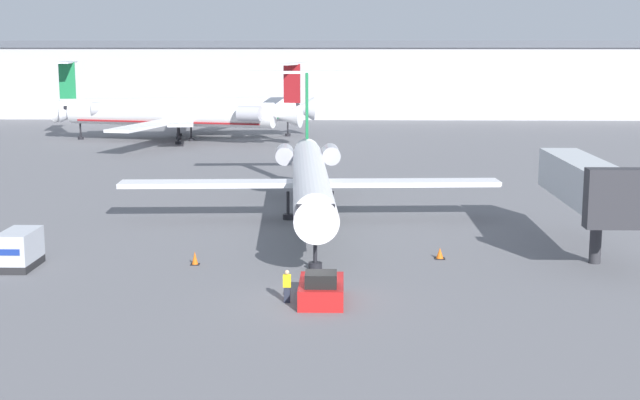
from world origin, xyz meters
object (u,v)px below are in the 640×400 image
(pushback_tug, at_px, (321,289))
(traffic_cone_left, at_px, (195,258))
(airplane_main, at_px, (310,175))
(jet_bridge, at_px, (585,183))
(airplane_parked_far_right, at_px, (186,110))
(traffic_cone_right, at_px, (440,254))
(airplane_parked_far_left, at_px, (177,114))
(worker_near_tug, at_px, (287,286))
(luggage_cart, at_px, (20,249))

(pushback_tug, xyz_separation_m, traffic_cone_left, (-7.76, 7.57, -0.26))
(airplane_main, xyz_separation_m, pushback_tug, (1.35, -21.11, -2.85))
(traffic_cone_left, distance_m, jet_bridge, 24.69)
(airplane_main, relative_size, pushback_tug, 8.16)
(traffic_cone_left, bearing_deg, airplane_parked_far_right, 100.33)
(traffic_cone_right, xyz_separation_m, airplane_parked_far_left, (-28.26, 65.57, 3.56))
(worker_near_tug, bearing_deg, pushback_tug, 6.78)
(airplane_main, distance_m, traffic_cone_left, 15.30)
(luggage_cart, height_order, traffic_cone_left, luggage_cart)
(pushback_tug, height_order, airplane_parked_far_left, airplane_parked_far_left)
(luggage_cart, distance_m, traffic_cone_left, 10.24)
(airplane_main, bearing_deg, pushback_tug, -86.35)
(luggage_cart, height_order, traffic_cone_right, luggage_cart)
(worker_near_tug, bearing_deg, jet_bridge, 33.06)
(airplane_main, distance_m, jet_bridge, 20.08)
(pushback_tug, bearing_deg, luggage_cart, 159.95)
(airplane_main, height_order, airplane_parked_far_right, airplane_parked_far_right)
(traffic_cone_right, distance_m, jet_bridge, 10.31)
(traffic_cone_right, bearing_deg, pushback_tug, -126.76)
(worker_near_tug, height_order, traffic_cone_left, worker_near_tug)
(pushback_tug, xyz_separation_m, jet_bridge, (16.27, 11.52, 3.81))
(airplane_main, height_order, airplane_parked_far_left, airplane_parked_far_left)
(jet_bridge, bearing_deg, airplane_main, 151.45)
(airplane_main, bearing_deg, worker_near_tug, -91.08)
(airplane_main, height_order, traffic_cone_right, airplane_main)
(worker_near_tug, distance_m, airplane_parked_far_right, 83.87)
(pushback_tug, height_order, airplane_parked_far_right, airplane_parked_far_right)
(pushback_tug, height_order, luggage_cart, luggage_cart)
(luggage_cart, relative_size, traffic_cone_right, 5.03)
(traffic_cone_left, bearing_deg, worker_near_tug, -52.30)
(airplane_main, relative_size, jet_bridge, 2.37)
(airplane_main, xyz_separation_m, worker_near_tug, (-0.40, -21.32, -2.60))
(traffic_cone_left, relative_size, traffic_cone_right, 1.17)
(airplane_parked_far_left, bearing_deg, traffic_cone_right, -66.68)
(worker_near_tug, distance_m, jet_bridge, 21.80)
(traffic_cone_left, height_order, traffic_cone_right, traffic_cone_left)
(luggage_cart, distance_m, airplane_parked_far_left, 68.61)
(luggage_cart, height_order, worker_near_tug, luggage_cart)
(worker_near_tug, relative_size, jet_bridge, 0.12)
(airplane_parked_far_left, bearing_deg, jet_bridge, -59.45)
(pushback_tug, distance_m, airplane_parked_far_right, 84.10)
(pushback_tug, bearing_deg, jet_bridge, 35.30)
(airplane_parked_far_right, bearing_deg, luggage_cart, -87.49)
(worker_near_tug, xyz_separation_m, airplane_parked_far_left, (-19.46, 75.22, 3.00))
(airplane_parked_far_right, distance_m, jet_bridge, 79.23)
(traffic_cone_right, bearing_deg, jet_bridge, 12.67)
(jet_bridge, bearing_deg, airplane_parked_far_left, 120.55)
(worker_near_tug, bearing_deg, airplane_main, 88.92)
(worker_near_tug, bearing_deg, traffic_cone_left, 127.70)
(airplane_parked_far_right, relative_size, jet_bridge, 2.53)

